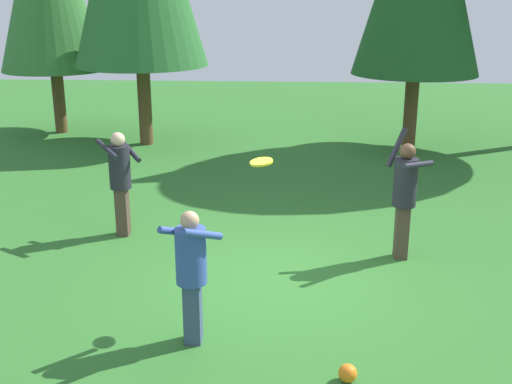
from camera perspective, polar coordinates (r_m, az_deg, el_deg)
name	(u,v)px	position (r m, az deg, el deg)	size (l,w,h in m)	color
ground_plane	(277,280)	(8.75, 1.86, -7.91)	(40.00, 40.00, 0.00)	#2D6B28
person_thrower	(405,191)	(9.33, 13.27, 0.12)	(0.69, 0.69, 1.92)	#4C382D
person_catcher	(191,267)	(6.96, -5.87, -6.71)	(0.71, 0.72, 1.56)	#38476B
person_bystander	(120,175)	(10.21, -12.17, 1.51)	(0.75, 0.75, 1.70)	#4C382D
frisbee	(261,162)	(7.33, 0.49, 2.73)	(0.38, 0.38, 0.07)	yellow
ball_orange	(348,373)	(6.70, 8.28, -15.89)	(0.19, 0.19, 0.19)	orange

